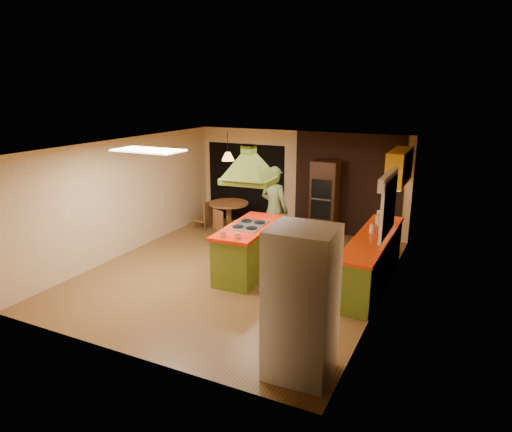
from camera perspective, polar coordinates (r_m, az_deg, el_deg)
The scene contains 21 objects.
ground at distance 9.11m, azimuth -2.09°, elevation -6.96°, with size 6.50×6.50×0.00m, color brown.
room_walls at distance 8.71m, azimuth -2.17°, elevation 0.65°, with size 5.50×6.50×6.50m.
ceiling_plane at distance 8.47m, azimuth -2.25°, elevation 8.84°, with size 6.50×6.50×0.00m, color silver.
brick_panel at distance 11.22m, azimuth 11.34°, elevation 3.78°, with size 2.64×0.03×2.50m, color #381E14.
nook_opening at distance 12.22m, azimuth -1.29°, elevation 4.09°, with size 2.20×0.03×2.10m, color black.
right_counter at distance 8.71m, azimuth 14.27°, elevation -5.28°, with size 0.62×3.05×0.92m.
upper_cabinets at distance 9.85m, azimuth 17.48°, elevation 5.87°, with size 0.34×1.40×0.70m, color yellow.
window_right at distance 8.11m, azimuth 16.29°, elevation 2.68°, with size 0.12×1.35×1.06m.
fluor_panel at distance 8.08m, azimuth -13.31°, elevation 8.00°, with size 1.20×0.60×0.03m, color white.
kitchen_island at distance 8.88m, azimuth -0.86°, elevation -4.17°, with size 0.89×1.99×0.99m.
range_hood at distance 8.44m, azimuth -0.91°, elevation 7.14°, with size 0.99×0.74×0.78m.
man at distance 9.91m, azimuth 2.30°, elevation 0.77°, with size 0.70×0.46×1.92m, color #535F32.
refrigerator at distance 5.71m, azimuth 5.68°, elevation -10.80°, with size 0.80×0.75×1.94m, color silver.
wall_oven at distance 11.14m, azimuth 8.58°, elevation 2.14°, with size 0.63×0.62×1.86m.
dining_table at distance 11.52m, azimuth -3.41°, elevation 0.64°, with size 0.99×0.99×0.74m.
chair_left at distance 11.82m, azimuth -6.60°, elevation 0.19°, with size 0.40×0.40×0.74m, color brown, non-canonical shape.
chair_near at distance 10.89m, azimuth -3.91°, elevation -1.03°, with size 0.42×0.42×0.76m, color brown, non-canonical shape.
pendant_lamp at distance 11.24m, azimuth -3.53°, elevation 7.44°, with size 0.31×0.31×0.20m, color #FF9E3F.
canister_large at distance 9.38m, azimuth 15.34°, elevation -0.13°, with size 0.17×0.17×0.24m, color #FFEDCD.
canister_medium at distance 9.21m, azimuth 15.11°, elevation -0.57°, with size 0.13×0.13×0.19m, color beige.
canister_small at distance 8.71m, azimuth 14.42°, elevation -1.55°, with size 0.12×0.12×0.16m, color #FFEFCD.
Camera 1 is at (3.95, -7.42, 3.51)m, focal length 32.00 mm.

